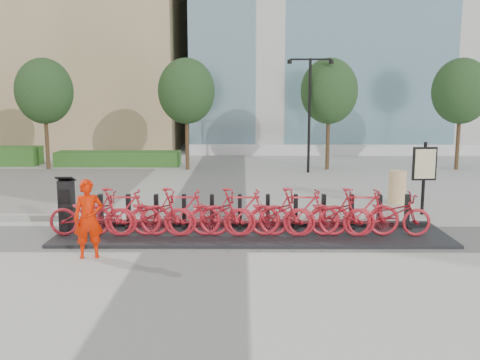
{
  "coord_description": "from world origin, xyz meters",
  "views": [
    {
      "loc": [
        1.07,
        -12.64,
        3.5
      ],
      "look_at": [
        1.0,
        1.5,
        1.2
      ],
      "focal_mm": 40.0,
      "sensor_mm": 36.0,
      "label": 1
    }
  ],
  "objects_px": {
    "bike_0": "(91,214)",
    "kiosk": "(67,204)",
    "worker_red": "(88,219)",
    "map_sign": "(424,167)",
    "construction_barrel": "(397,187)"
  },
  "relations": [
    {
      "from": "worker_red",
      "to": "construction_barrel",
      "type": "height_order",
      "value": "worker_red"
    },
    {
      "from": "kiosk",
      "to": "worker_red",
      "type": "bearing_deg",
      "value": -61.64
    },
    {
      "from": "bike_0",
      "to": "worker_red",
      "type": "xyz_separation_m",
      "value": [
        0.37,
        -1.48,
        0.24
      ]
    },
    {
      "from": "worker_red",
      "to": "map_sign",
      "type": "bearing_deg",
      "value": 13.17
    },
    {
      "from": "kiosk",
      "to": "worker_red",
      "type": "distance_m",
      "value": 2.3
    },
    {
      "from": "worker_red",
      "to": "map_sign",
      "type": "distance_m",
      "value": 9.52
    },
    {
      "from": "bike_0",
      "to": "worker_red",
      "type": "relative_size",
      "value": 1.18
    },
    {
      "from": "bike_0",
      "to": "worker_red",
      "type": "height_order",
      "value": "worker_red"
    },
    {
      "from": "kiosk",
      "to": "map_sign",
      "type": "height_order",
      "value": "map_sign"
    },
    {
      "from": "kiosk",
      "to": "worker_red",
      "type": "relative_size",
      "value": 0.82
    },
    {
      "from": "construction_barrel",
      "to": "bike_0",
      "type": "bearing_deg",
      "value": -153.85
    },
    {
      "from": "worker_red",
      "to": "map_sign",
      "type": "relative_size",
      "value": 0.8
    },
    {
      "from": "map_sign",
      "to": "kiosk",
      "type": "bearing_deg",
      "value": -171.92
    },
    {
      "from": "bike_0",
      "to": "kiosk",
      "type": "bearing_deg",
      "value": 55.1
    },
    {
      "from": "construction_barrel",
      "to": "map_sign",
      "type": "relative_size",
      "value": 0.5
    }
  ]
}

